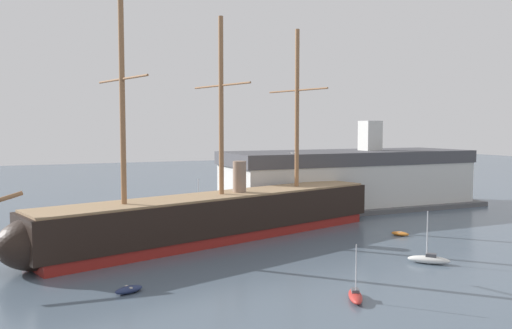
{
  "coord_description": "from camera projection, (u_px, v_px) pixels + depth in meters",
  "views": [
    {
      "loc": [
        -24.63,
        -17.64,
        14.44
      ],
      "look_at": [
        -1.88,
        34.44,
        10.39
      ],
      "focal_mm": 36.41,
      "sensor_mm": 36.0,
      "label": 1
    }
  ],
  "objects": [
    {
      "name": "tall_ship",
      "position": [
        222.0,
        215.0,
        67.11
      ],
      "size": [
        57.74,
        21.63,
        28.48
      ],
      "color": "maroon",
      "rests_on": "ground"
    },
    {
      "name": "sailboat_near_centre",
      "position": [
        355.0,
        296.0,
        43.37
      ],
      "size": [
        2.7,
        3.77,
        4.8
      ],
      "color": "#B22D28",
      "rests_on": "ground"
    },
    {
      "name": "dinghy_mid_left",
      "position": [
        129.0,
        290.0,
        45.29
      ],
      "size": [
        2.84,
        1.97,
        0.62
      ],
      "color": "#1E284C",
      "rests_on": "ground"
    },
    {
      "name": "sailboat_mid_right",
      "position": [
        429.0,
        259.0,
        55.13
      ],
      "size": [
        4.02,
        3.94,
        5.64
      ],
      "color": "silver",
      "rests_on": "ground"
    },
    {
      "name": "dinghy_alongside_stern",
      "position": [
        400.0,
        234.0,
        69.31
      ],
      "size": [
        2.15,
        2.56,
        0.56
      ],
      "color": "orange",
      "rests_on": "ground"
    },
    {
      "name": "dinghy_far_right",
      "position": [
        388.0,
        210.0,
        89.07
      ],
      "size": [
        1.94,
        3.06,
        0.67
      ],
      "color": "gray",
      "rests_on": "ground"
    },
    {
      "name": "sailboat_distant_centre",
      "position": [
        199.0,
        210.0,
        87.42
      ],
      "size": [
        4.44,
        3.72,
        5.86
      ],
      "color": "#236670",
      "rests_on": "ground"
    },
    {
      "name": "dockside_warehouse_right",
      "position": [
        348.0,
        179.0,
        93.58
      ],
      "size": [
        49.17,
        18.0,
        15.67
      ],
      "color": "#565659",
      "rests_on": "ground"
    },
    {
      "name": "seagull_in_flight",
      "position": [
        292.0,
        153.0,
        60.18
      ],
      "size": [
        1.17,
        0.54,
        0.13
      ],
      "color": "silver"
    }
  ]
}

